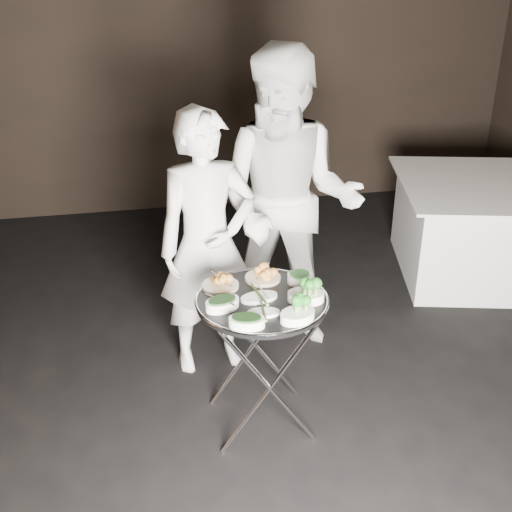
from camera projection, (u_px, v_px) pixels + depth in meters
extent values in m
cube|color=black|center=(298.00, 439.00, 3.47)|extent=(6.00, 7.00, 0.05)
cube|color=black|center=(206.00, 51.00, 5.91)|extent=(6.00, 0.05, 3.00)
cylinder|color=silver|center=(270.00, 388.00, 3.23)|extent=(0.52, 0.02, 0.77)
cylinder|color=silver|center=(270.00, 388.00, 3.23)|extent=(0.52, 0.02, 0.77)
cylinder|color=silver|center=(254.00, 344.00, 3.58)|extent=(0.52, 0.02, 0.77)
cylinder|color=silver|center=(254.00, 344.00, 3.58)|extent=(0.52, 0.02, 0.77)
cylinder|color=silver|center=(219.00, 312.00, 3.21)|extent=(0.02, 0.44, 0.02)
cylinder|color=silver|center=(304.00, 303.00, 3.29)|extent=(0.02, 0.44, 0.02)
cylinder|color=black|center=(262.00, 301.00, 3.23)|extent=(0.66, 0.66, 0.03)
torus|color=silver|center=(262.00, 299.00, 3.23)|extent=(0.68, 0.68, 0.01)
cylinder|color=beige|center=(220.00, 286.00, 3.34)|extent=(0.19, 0.19, 0.02)
cylinder|color=beige|center=(263.00, 278.00, 3.41)|extent=(0.19, 0.19, 0.02)
cylinder|color=white|center=(300.00, 278.00, 3.37)|extent=(0.13, 0.13, 0.05)
cylinder|color=silver|center=(222.00, 279.00, 3.31)|extent=(0.09, 0.17, 0.01)
cylinder|color=silver|center=(263.00, 271.00, 3.40)|extent=(0.11, 0.17, 0.01)
cylinder|color=silver|center=(300.00, 274.00, 3.36)|extent=(0.02, 0.19, 0.01)
cylinder|color=silver|center=(220.00, 300.00, 3.12)|extent=(0.13, 0.14, 0.01)
cylinder|color=silver|center=(307.00, 291.00, 3.20)|extent=(0.15, 0.13, 0.01)
cylinder|color=silver|center=(261.00, 289.00, 3.21)|extent=(0.04, 0.19, 0.01)
imported|color=silver|center=(207.00, 245.00, 3.74)|extent=(0.64, 0.47, 1.62)
imported|color=silver|center=(288.00, 204.00, 3.93)|extent=(1.13, 1.02, 1.91)
cube|color=white|center=(481.00, 230.00, 5.04)|extent=(1.18, 1.18, 0.74)
cube|color=white|center=(489.00, 184.00, 4.87)|extent=(1.32, 1.32, 0.02)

